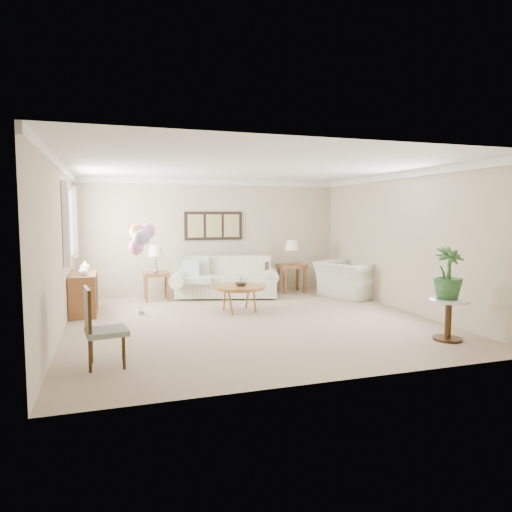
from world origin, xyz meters
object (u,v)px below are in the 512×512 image
(coffee_table, at_px, (239,288))
(balloon_cluster, at_px, (141,237))
(accent_chair, at_px, (100,326))
(sofa, at_px, (226,281))
(armchair, at_px, (348,279))

(coffee_table, xyz_separation_m, balloon_cluster, (-1.74, 0.28, 0.95))
(coffee_table, relative_size, balloon_cluster, 0.58)
(coffee_table, height_order, balloon_cluster, balloon_cluster)
(accent_chair, distance_m, balloon_cluster, 2.96)
(balloon_cluster, bearing_deg, sofa, 35.27)
(accent_chair, height_order, balloon_cluster, balloon_cluster)
(armchair, relative_size, accent_chair, 1.26)
(sofa, xyz_separation_m, accent_chair, (-2.54, -4.08, 0.15))
(sofa, distance_m, armchair, 2.69)
(sofa, distance_m, balloon_cluster, 2.53)
(sofa, relative_size, accent_chair, 2.72)
(armchair, distance_m, balloon_cluster, 4.56)
(coffee_table, xyz_separation_m, accent_chair, (-2.40, -2.47, 0.05))
(armchair, bearing_deg, accent_chair, 101.24)
(armchair, height_order, accent_chair, accent_chair)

